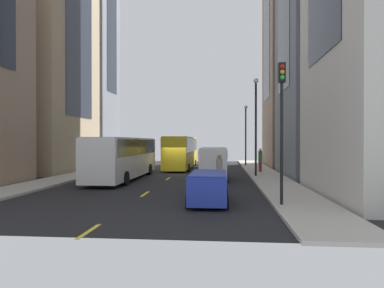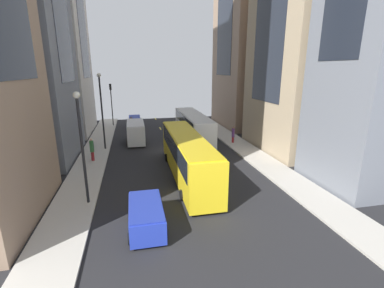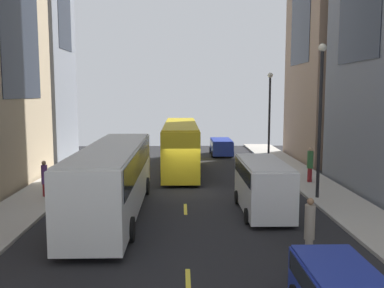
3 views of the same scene
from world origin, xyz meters
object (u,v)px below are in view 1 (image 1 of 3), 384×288
Objects in this scene: delivery_van_white at (214,161)px; traffic_light_near_corner at (282,107)px; streetcar_yellow at (182,150)px; pedestrian_walking_far at (219,172)px; pedestrian_crossing_near at (88,162)px; city_bus_white at (124,155)px; car_blue_1 at (208,185)px; car_blue_0 at (216,158)px; pedestrian_crossing_mid at (260,159)px.

delivery_van_white is 0.86× the size of traffic_light_near_corner.
pedestrian_walking_far is at bearing -75.95° from streetcar_yellow.
streetcar_yellow is 6.82× the size of pedestrian_crossing_near.
city_bus_white is at bearing -104.91° from streetcar_yellow.
car_blue_1 is at bearing -79.86° from streetcar_yellow.
car_blue_1 is (4.06, -22.67, -1.22)m from streetcar_yellow.
streetcar_yellow reaches higher than city_bus_white.
car_blue_0 is at bearing 69.99° from city_bus_white.
pedestrian_crossing_mid is (8.37, -5.62, -0.77)m from streetcar_yellow.
pedestrian_crossing_near is (-7.56, -9.09, -0.91)m from streetcar_yellow.
pedestrian_crossing_mid is (15.94, 3.46, 0.14)m from pedestrian_crossing_near.
delivery_van_white is (7.28, -0.02, -0.50)m from city_bus_white.
city_bus_white reaches higher than pedestrian_crossing_near.
car_blue_0 is at bearing -4.29° from pedestrian_crossing_mid.
pedestrian_walking_far is (0.49, 4.51, 0.29)m from car_blue_1.
pedestrian_crossing_near is at bearing 130.55° from car_blue_1.
streetcar_yellow is 10.12m from pedestrian_crossing_mid.
pedestrian_walking_far is (4.55, -18.16, -0.93)m from streetcar_yellow.
pedestrian_walking_far is at bearing 83.80° from car_blue_1.
streetcar_yellow is 18.74m from pedestrian_walking_far.
car_blue_1 is 1.78× the size of pedestrian_walking_far.
city_bus_white is at bearing 179.81° from delivery_van_white.
pedestrian_crossing_near is 21.00m from traffic_light_near_corner.
car_blue_0 is 19.96m from pedestrian_crossing_near.
city_bus_white is 20.73m from car_blue_0.
city_bus_white is 15.70m from traffic_light_near_corner.
streetcar_yellow is 2.09× the size of traffic_light_near_corner.
pedestrian_walking_far is at bearing 124.34° from pedestrian_crossing_near.
pedestrian_crossing_near is 0.89× the size of pedestrian_crossing_mid.
streetcar_yellow is at bearing -117.82° from car_blue_0.
pedestrian_crossing_mid is 0.35× the size of traffic_light_near_corner.
car_blue_0 is (-0.20, 19.47, -0.62)m from delivery_van_white.
city_bus_white is 0.93× the size of streetcar_yellow.
pedestrian_crossing_mid is (4.53, -12.91, 0.45)m from car_blue_0.
city_bus_white is at bearing 125.75° from pedestrian_crossing_near.
pedestrian_walking_far is at bearing -85.17° from delivery_van_white.
car_blue_1 is 17.59m from pedestrian_crossing_mid.
pedestrian_walking_far is at bearing 139.40° from pedestrian_crossing_mid.
delivery_van_white is 2.48× the size of pedestrian_walking_far.
city_bus_white is 5.62× the size of pedestrian_walking_far.
pedestrian_walking_far is at bearing 119.25° from traffic_light_near_corner.
car_blue_0 is 25.45m from pedestrian_walking_far.
city_bus_white is 13.34m from pedestrian_crossing_mid.
traffic_light_near_corner is at bearing -11.44° from car_blue_1.
city_bus_white is at bearing 95.77° from pedestrian_crossing_mid.
car_blue_0 is (3.84, 7.28, -1.23)m from streetcar_yellow.
pedestrian_walking_far reaches higher than car_blue_0.
city_bus_white is at bearing 133.70° from traffic_light_near_corner.
pedestrian_crossing_near is at bearing 136.47° from traffic_light_near_corner.
pedestrian_crossing_near reaches higher than car_blue_1.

